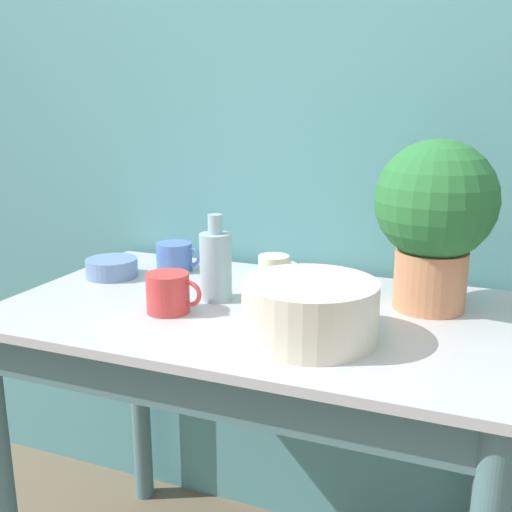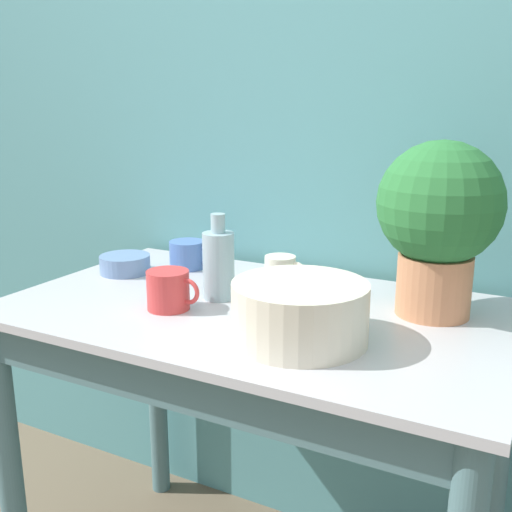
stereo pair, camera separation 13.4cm
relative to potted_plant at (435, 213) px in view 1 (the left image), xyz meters
name	(u,v)px [view 1 (the left image)]	position (x,y,z in m)	size (l,w,h in m)	color
wall_back	(310,137)	(-0.37, 0.26, 0.14)	(6.00, 0.05, 2.40)	teal
counter_table	(252,382)	(-0.37, -0.16, -0.40)	(1.15, 0.69, 0.84)	slate
potted_plant	(435,213)	(0.00, 0.00, 0.00)	(0.27, 0.27, 0.38)	tan
bowl_wash_large	(310,310)	(-0.20, -0.27, -0.16)	(0.27, 0.27, 0.12)	beige
bottle_tall	(216,265)	(-0.47, -0.12, -0.13)	(0.08, 0.08, 0.20)	#93B2BC
mug_blue	(175,256)	(-0.69, 0.07, -0.18)	(0.13, 0.10, 0.08)	#4C70B7
mug_red	(169,293)	(-0.53, -0.24, -0.17)	(0.13, 0.10, 0.09)	#C63838
mug_cream	(275,271)	(-0.38, 0.02, -0.18)	(0.11, 0.08, 0.08)	beige
bowl_small_blue	(112,268)	(-0.82, -0.05, -0.19)	(0.14, 0.14, 0.05)	#6684B2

